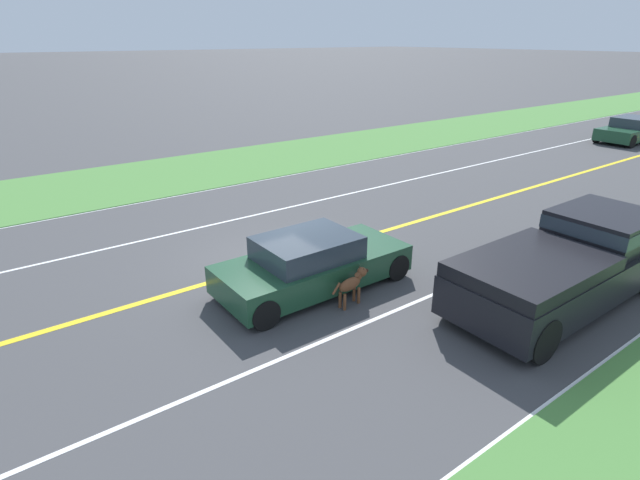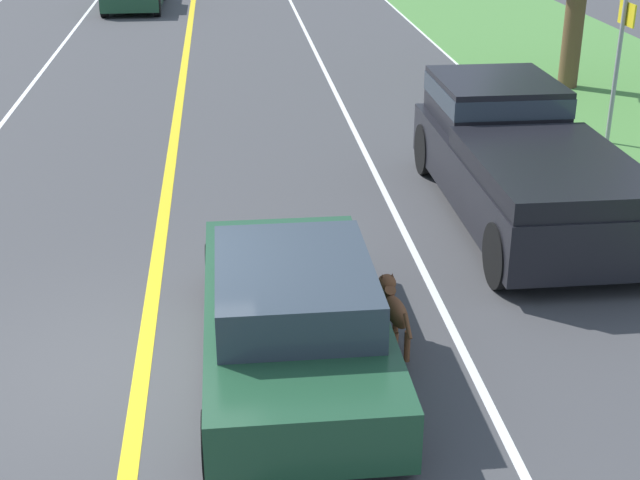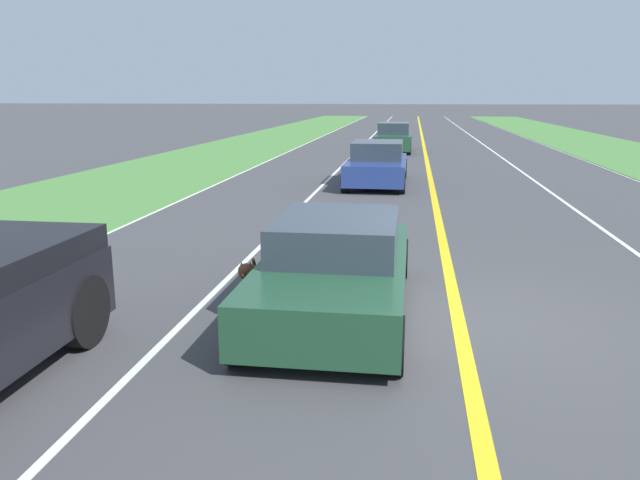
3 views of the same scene
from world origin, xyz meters
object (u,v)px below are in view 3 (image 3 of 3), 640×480
object	(u,v)px
ego_car	(336,268)
dog	(250,277)
car_trailing_near	(377,164)
car_trailing_mid	(393,138)

from	to	relation	value
ego_car	dog	size ratio (longest dim) A/B	4.09
car_trailing_near	car_trailing_mid	size ratio (longest dim) A/B	0.99
car_trailing_near	car_trailing_mid	xyz separation A→B (m)	(-0.13, -12.40, 0.03)
dog	car_trailing_mid	distance (m)	25.07
car_trailing_near	ego_car	bearing A→B (deg)	90.71
car_trailing_mid	ego_car	bearing A→B (deg)	90.05
dog	car_trailing_mid	bearing A→B (deg)	-99.09
ego_car	car_trailing_near	size ratio (longest dim) A/B	0.96
car_trailing_near	dog	bearing A→B (deg)	85.64
ego_car	dog	distance (m)	1.15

